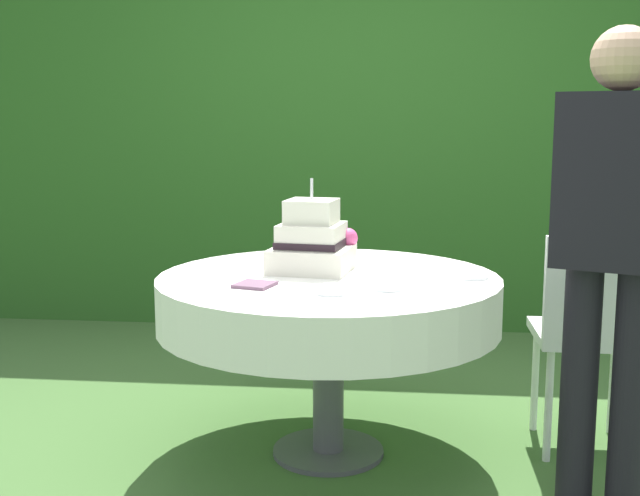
{
  "coord_description": "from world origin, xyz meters",
  "views": [
    {
      "loc": [
        0.29,
        -2.98,
        1.31
      ],
      "look_at": [
        -0.04,
        0.05,
        0.82
      ],
      "focal_mm": 44.59,
      "sensor_mm": 36.0,
      "label": 1
    }
  ],
  "objects": [
    {
      "name": "cake_table",
      "position": [
        0.0,
        0.0,
        0.62
      ],
      "size": [
        1.32,
        1.32,
        0.72
      ],
      "color": "#4C4C51",
      "rests_on": "ground_plane"
    },
    {
      "name": "napkin_stack",
      "position": [
        -0.25,
        -0.22,
        0.73
      ],
      "size": [
        0.16,
        0.16,
        0.01
      ],
      "primitive_type": "cube",
      "rotation": [
        0.0,
        0.0,
        -0.27
      ],
      "color": "#6B4C60",
      "rests_on": "cake_table"
    },
    {
      "name": "foliage_hedge",
      "position": [
        0.0,
        2.25,
        1.14
      ],
      "size": [
        6.35,
        0.62,
        2.28
      ],
      "primitive_type": "cube",
      "color": "#28561E",
      "rests_on": "ground_plane"
    },
    {
      "name": "serving_plate_far",
      "position": [
        0.23,
        -0.23,
        0.73
      ],
      "size": [
        0.11,
        0.11,
        0.01
      ],
      "primitive_type": "cylinder",
      "color": "white",
      "rests_on": "cake_table"
    },
    {
      "name": "garden_chair",
      "position": [
        1.01,
        0.1,
        0.54
      ],
      "size": [
        0.4,
        0.4,
        0.89
      ],
      "color": "white",
      "rests_on": "ground_plane"
    },
    {
      "name": "serving_plate_left",
      "position": [
        0.54,
        0.02,
        0.73
      ],
      "size": [
        0.13,
        0.13,
        0.01
      ],
      "primitive_type": "cylinder",
      "color": "white",
      "rests_on": "cake_table"
    },
    {
      "name": "standing_person",
      "position": [
        0.94,
        -0.42,
        0.93
      ],
      "size": [
        0.41,
        0.32,
        1.6
      ],
      "color": "black",
      "rests_on": "ground_plane"
    },
    {
      "name": "serving_plate_near",
      "position": [
        0.04,
        -0.32,
        0.73
      ],
      "size": [
        0.12,
        0.12,
        0.01
      ],
      "primitive_type": "cylinder",
      "color": "white",
      "rests_on": "cake_table"
    },
    {
      "name": "wedding_cake",
      "position": [
        -0.07,
        0.1,
        0.83
      ],
      "size": [
        0.35,
        0.34,
        0.37
      ],
      "color": "silver",
      "rests_on": "cake_table"
    },
    {
      "name": "ground_plane",
      "position": [
        0.0,
        0.0,
        0.0
      ],
      "size": [
        20.0,
        20.0,
        0.0
      ],
      "primitive_type": "plane",
      "color": "#3D602D"
    }
  ]
}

